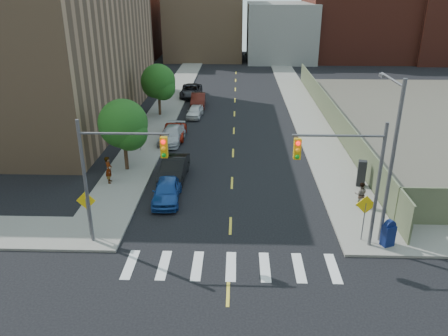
# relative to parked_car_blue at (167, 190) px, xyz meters

# --- Properties ---
(ground) EXTENTS (160.00, 160.00, 0.00)m
(ground) POSITION_rel_parked_car_blue_xyz_m (4.20, -11.12, -0.73)
(ground) COLOR black
(ground) RESTS_ON ground
(sidewalk_nw) EXTENTS (3.50, 73.00, 0.15)m
(sidewalk_nw) POSITION_rel_parked_car_blue_xyz_m (-3.55, 30.38, -0.65)
(sidewalk_nw) COLOR gray
(sidewalk_nw) RESTS_ON ground
(sidewalk_ne) EXTENTS (3.50, 73.00, 0.15)m
(sidewalk_ne) POSITION_rel_parked_car_blue_xyz_m (11.95, 30.38, -0.65)
(sidewalk_ne) COLOR gray
(sidewalk_ne) RESTS_ON ground
(fence_north) EXTENTS (0.12, 44.00, 2.50)m
(fence_north) POSITION_rel_parked_car_blue_xyz_m (13.80, 16.88, 0.52)
(fence_north) COLOR #606748
(fence_north) RESTS_ON ground
(building_nw) EXTENTS (22.00, 30.00, 16.00)m
(building_nw) POSITION_rel_parked_car_blue_xyz_m (-17.80, 18.88, 7.27)
(building_nw) COLOR #8C6B4C
(building_nw) RESTS_ON ground
(bg_bldg_west) EXTENTS (14.00, 18.00, 12.00)m
(bg_bldg_west) POSITION_rel_parked_car_blue_xyz_m (-17.80, 58.88, 5.27)
(bg_bldg_west) COLOR #592319
(bg_bldg_west) RESTS_ON ground
(bg_bldg_midwest) EXTENTS (14.00, 16.00, 15.00)m
(bg_bldg_midwest) POSITION_rel_parked_car_blue_xyz_m (-1.80, 60.88, 6.77)
(bg_bldg_midwest) COLOR #8C6B4C
(bg_bldg_midwest) RESTS_ON ground
(bg_bldg_center) EXTENTS (12.00, 16.00, 10.00)m
(bg_bldg_center) POSITION_rel_parked_car_blue_xyz_m (12.20, 58.88, 4.27)
(bg_bldg_center) COLOR gray
(bg_bldg_center) RESTS_ON ground
(bg_bldg_east) EXTENTS (18.00, 18.00, 16.00)m
(bg_bldg_east) POSITION_rel_parked_car_blue_xyz_m (26.20, 60.88, 7.27)
(bg_bldg_east) COLOR #592319
(bg_bldg_east) RESTS_ON ground
(signal_nw) EXTENTS (4.59, 0.30, 7.00)m
(signal_nw) POSITION_rel_parked_car_blue_xyz_m (-1.78, -5.12, 3.80)
(signal_nw) COLOR #59595E
(signal_nw) RESTS_ON ground
(signal_ne) EXTENTS (4.59, 0.30, 7.00)m
(signal_ne) POSITION_rel_parked_car_blue_xyz_m (10.18, -5.12, 3.80)
(signal_ne) COLOR #59595E
(signal_ne) RESTS_ON ground
(streetlight_ne) EXTENTS (0.25, 3.70, 9.00)m
(streetlight_ne) POSITION_rel_parked_car_blue_xyz_m (12.40, -4.22, 4.49)
(streetlight_ne) COLOR #59595E
(streetlight_ne) RESTS_ON ground
(warn_sign_nw) EXTENTS (1.06, 0.06, 2.83)m
(warn_sign_nw) POSITION_rel_parked_car_blue_xyz_m (-3.60, -4.62, 1.27)
(warn_sign_nw) COLOR #59595E
(warn_sign_nw) RESTS_ON ground
(warn_sign_ne) EXTENTS (1.06, 0.06, 2.83)m
(warn_sign_ne) POSITION_rel_parked_car_blue_xyz_m (11.40, -4.62, 1.27)
(warn_sign_ne) COLOR #59595E
(warn_sign_ne) RESTS_ON ground
(warn_sign_midwest) EXTENTS (1.06, 0.06, 2.83)m
(warn_sign_midwest) POSITION_rel_parked_car_blue_xyz_m (-3.60, 8.88, 1.27)
(warn_sign_midwest) COLOR #59595E
(warn_sign_midwest) RESTS_ON ground
(tree_west_near) EXTENTS (3.66, 3.64, 5.52)m
(tree_west_near) POSITION_rel_parked_car_blue_xyz_m (-3.80, 4.93, 2.75)
(tree_west_near) COLOR #332114
(tree_west_near) RESTS_ON ground
(tree_west_far) EXTENTS (3.66, 3.64, 5.52)m
(tree_west_far) POSITION_rel_parked_car_blue_xyz_m (-3.80, 19.93, 2.75)
(tree_west_far) COLOR #332114
(tree_west_far) RESTS_ON ground
(parked_car_blue) EXTENTS (1.91, 4.34, 1.45)m
(parked_car_blue) POSITION_rel_parked_car_blue_xyz_m (0.00, 0.00, 0.00)
(parked_car_blue) COLOR #1A4390
(parked_car_blue) RESTS_ON ground
(parked_car_black) EXTENTS (1.84, 4.85, 1.58)m
(parked_car_black) POSITION_rel_parked_car_blue_xyz_m (0.00, 3.39, 0.06)
(parked_car_black) COLOR black
(parked_car_black) RESTS_ON ground
(parked_car_red) EXTENTS (2.11, 4.50, 1.24)m
(parked_car_red) POSITION_rel_parked_car_blue_xyz_m (-1.30, 12.50, -0.11)
(parked_car_red) COLOR #AA2511
(parked_car_red) RESTS_ON ground
(parked_car_silver) EXTENTS (2.26, 4.87, 1.38)m
(parked_car_silver) POSITION_rel_parked_car_blue_xyz_m (-1.30, 11.42, -0.04)
(parked_car_silver) COLOR #B8BBC0
(parked_car_silver) RESTS_ON ground
(parked_car_white) EXTENTS (1.79, 3.80, 1.26)m
(parked_car_white) POSITION_rel_parked_car_blue_xyz_m (0.00, 19.47, -0.10)
(parked_car_white) COLOR silver
(parked_car_white) RESTS_ON ground
(parked_car_maroon) EXTENTS (1.75, 4.63, 1.51)m
(parked_car_maroon) POSITION_rel_parked_car_blue_xyz_m (0.00, 23.76, 0.03)
(parked_car_maroon) COLOR #46140E
(parked_car_maroon) RESTS_ON ground
(parked_car_grey) EXTENTS (2.68, 5.60, 1.54)m
(parked_car_grey) POSITION_rel_parked_car_blue_xyz_m (-1.30, 28.49, 0.04)
(parked_car_grey) COLOR black
(parked_car_grey) RESTS_ON ground
(mailbox) EXTENTS (0.76, 0.68, 1.52)m
(mailbox) POSITION_rel_parked_car_blue_xyz_m (12.64, -5.12, 0.16)
(mailbox) COLOR #0D1B50
(mailbox) RESTS_ON sidewalk_ne
(payphone) EXTENTS (0.63, 0.55, 1.85)m
(payphone) POSITION_rel_parked_car_blue_xyz_m (13.12, 2.41, 0.35)
(payphone) COLOR black
(payphone) RESTS_ON sidewalk_ne
(pedestrian_west) EXTENTS (0.57, 0.77, 1.94)m
(pedestrian_west) POSITION_rel_parked_car_blue_xyz_m (-4.43, 2.39, 0.39)
(pedestrian_west) COLOR gray
(pedestrian_west) RESTS_ON sidewalk_nw
(pedestrian_east) EXTENTS (0.88, 0.75, 1.59)m
(pedestrian_east) POSITION_rel_parked_car_blue_xyz_m (12.31, -0.60, 0.22)
(pedestrian_east) COLOR gray
(pedestrian_east) RESTS_ON sidewalk_ne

